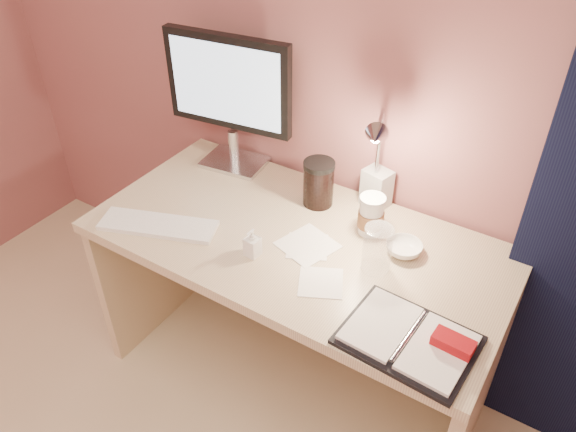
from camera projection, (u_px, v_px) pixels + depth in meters
The scene contains 14 objects.
desk at pixel (307, 274), 2.06m from camera, with size 1.40×0.70×0.73m.
monitor at pixel (230, 91), 2.05m from camera, with size 0.49×0.20×0.53m.
keyboard at pixel (158, 225), 1.91m from camera, with size 0.40×0.12×0.02m, color white.
planner at pixel (412, 339), 1.51m from camera, with size 0.36×0.28×0.05m.
paper_a at pixel (321, 282), 1.70m from camera, with size 0.13×0.13×0.00m, color white.
paper_b at pixel (308, 245), 1.84m from camera, with size 0.16×0.16×0.00m, color white.
paper_c at pixel (307, 246), 1.83m from camera, with size 0.13×0.13×0.00m, color white.
coffee_cup at pixel (371, 216), 1.86m from camera, with size 0.09×0.09×0.14m.
clear_cup at pixel (377, 249), 1.70m from camera, with size 0.09×0.09×0.16m, color white.
bowl at pixel (404, 249), 1.80m from camera, with size 0.12×0.12×0.04m, color white.
lotion_bottle at pixel (252, 243), 1.77m from camera, with size 0.04×0.05×0.10m, color white.
dark_jar at pixel (318, 185), 1.98m from camera, with size 0.11×0.11×0.15m, color black.
product_box at pixel (377, 188), 1.98m from camera, with size 0.09×0.07×0.14m, color #BBBBB7.
desk_lamp at pixel (358, 154), 1.81m from camera, with size 0.14×0.25×0.40m.
Camera 1 is at (0.75, 0.14, 1.92)m, focal length 35.00 mm.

